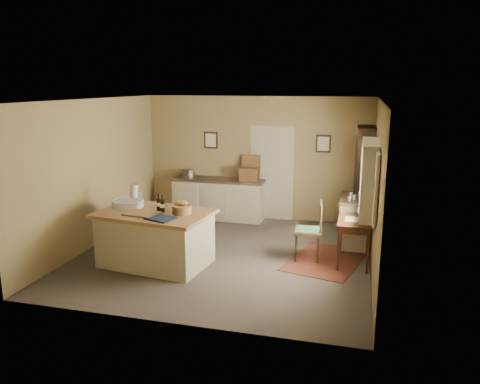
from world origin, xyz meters
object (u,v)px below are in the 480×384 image
object	(u,v)px
sideboard	(219,197)
right_cabinet	(355,220)
writing_desk	(355,225)
desk_chair	(308,231)
work_island	(155,236)
shelving_unit	(366,180)

from	to	relation	value
sideboard	right_cabinet	size ratio (longest dim) A/B	1.97
writing_desk	sideboard	bearing A→B (deg)	145.80
desk_chair	work_island	bearing A→B (deg)	-165.45
sideboard	desk_chair	world-z (taller)	sideboard
right_cabinet	shelving_unit	distance (m)	1.02
desk_chair	right_cabinet	size ratio (longest dim) A/B	0.96
work_island	right_cabinet	world-z (taller)	work_island
writing_desk	shelving_unit	bearing A→B (deg)	85.13
sideboard	writing_desk	bearing A→B (deg)	-34.20
work_island	desk_chair	xyz separation A→B (m)	(2.43, 0.87, 0.02)
work_island	right_cabinet	bearing A→B (deg)	37.66
work_island	sideboard	world-z (taller)	work_island
right_cabinet	sideboard	bearing A→B (deg)	161.38
sideboard	writing_desk	distance (m)	3.61
desk_chair	shelving_unit	size ratio (longest dim) A/B	0.47
work_island	shelving_unit	xyz separation A→B (m)	(3.36, 2.70, 0.59)
right_cabinet	work_island	bearing A→B (deg)	-149.41
shelving_unit	desk_chair	bearing A→B (deg)	-116.97
work_island	right_cabinet	xyz separation A→B (m)	(3.20, 1.89, -0.02)
work_island	desk_chair	size ratio (longest dim) A/B	1.94
work_island	writing_desk	distance (m)	3.32
writing_desk	right_cabinet	size ratio (longest dim) A/B	0.85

